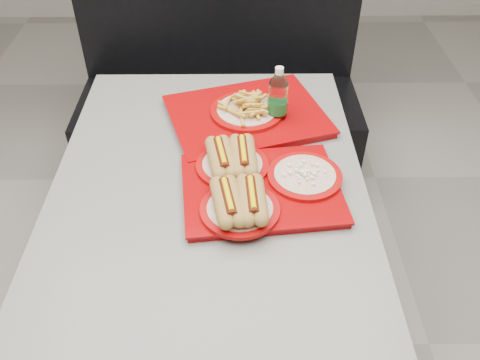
{
  "coord_description": "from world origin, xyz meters",
  "views": [
    {
      "loc": [
        0.08,
        -1.03,
        1.71
      ],
      "look_at": [
        0.09,
        -0.01,
        0.83
      ],
      "focal_mm": 38.0,
      "sensor_mm": 36.0,
      "label": 1
    }
  ],
  "objects_px": {
    "booth_bench": "(219,98)",
    "diner_table": "(210,240)",
    "water_bottle": "(278,100)",
    "tray_near": "(255,183)",
    "tray_far": "(247,113)"
  },
  "relations": [
    {
      "from": "booth_bench",
      "to": "diner_table",
      "type": "bearing_deg",
      "value": -90.0
    },
    {
      "from": "diner_table",
      "to": "water_bottle",
      "type": "bearing_deg",
      "value": 59.83
    },
    {
      "from": "booth_bench",
      "to": "water_bottle",
      "type": "bearing_deg",
      "value": -73.51
    },
    {
      "from": "tray_near",
      "to": "tray_far",
      "type": "xyz_separation_m",
      "value": [
        -0.01,
        0.36,
        -0.01
      ]
    },
    {
      "from": "booth_bench",
      "to": "tray_near",
      "type": "height_order",
      "value": "booth_bench"
    },
    {
      "from": "diner_table",
      "to": "water_bottle",
      "type": "relative_size",
      "value": 6.89
    },
    {
      "from": "diner_table",
      "to": "booth_bench",
      "type": "xyz_separation_m",
      "value": [
        0.0,
        1.09,
        -0.18
      ]
    },
    {
      "from": "tray_near",
      "to": "tray_far",
      "type": "height_order",
      "value": "tray_far"
    },
    {
      "from": "diner_table",
      "to": "booth_bench",
      "type": "relative_size",
      "value": 1.05
    },
    {
      "from": "diner_table",
      "to": "tray_near",
      "type": "bearing_deg",
      "value": 12.26
    },
    {
      "from": "diner_table",
      "to": "booth_bench",
      "type": "distance_m",
      "value": 1.11
    },
    {
      "from": "booth_bench",
      "to": "tray_near",
      "type": "distance_m",
      "value": 1.14
    },
    {
      "from": "tray_far",
      "to": "water_bottle",
      "type": "bearing_deg",
      "value": -12.22
    },
    {
      "from": "water_bottle",
      "to": "diner_table",
      "type": "bearing_deg",
      "value": -120.17
    },
    {
      "from": "diner_table",
      "to": "tray_near",
      "type": "distance_m",
      "value": 0.24
    }
  ]
}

